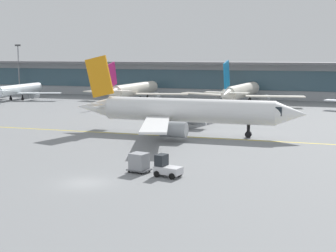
{
  "coord_description": "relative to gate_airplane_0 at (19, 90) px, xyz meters",
  "views": [
    {
      "loc": [
        20.43,
        -38.41,
        11.61
      ],
      "look_at": [
        2.46,
        16.72,
        3.0
      ],
      "focal_mm": 51.67,
      "sensor_mm": 36.0,
      "label": 1
    }
  ],
  "objects": [
    {
      "name": "gate_airplane_2",
      "position": [
        56.92,
        4.71,
        0.56
      ],
      "size": [
        29.18,
        31.51,
        10.43
      ],
      "rotation": [
        0.0,
        0.0,
        1.48
      ],
      "color": "silver",
      "rests_on": "ground_plane"
    },
    {
      "name": "gate_airplane_1",
      "position": [
        30.77,
        3.77,
        0.44
      ],
      "size": [
        28.14,
        30.26,
        10.03
      ],
      "rotation": [
        0.0,
        0.0,
        1.53
      ],
      "color": "silver",
      "rests_on": "ground_plane"
    },
    {
      "name": "taxiway_centreline_stripe",
      "position": [
        56.61,
        -41.48,
        -2.57
      ],
      "size": [
        110.0,
        1.6,
        0.01
      ],
      "primitive_type": "cube",
      "rotation": [
        0.0,
        0.0,
        0.01
      ],
      "color": "yellow",
      "rests_on": "ground_plane"
    },
    {
      "name": "cargo_dolly_lead",
      "position": [
        58.12,
        -63.05,
        -1.52
      ],
      "size": [
        2.41,
        2.03,
        1.94
      ],
      "rotation": [
        0.0,
        0.0,
        -0.23
      ],
      "color": "#595B60",
      "rests_on": "ground_plane"
    },
    {
      "name": "apron_light_mast_0",
      "position": [
        -11.89,
        17.26,
        5.39
      ],
      "size": [
        1.8,
        0.36,
        14.54
      ],
      "color": "gray",
      "rests_on": "ground_plane"
    },
    {
      "name": "ground_plane",
      "position": [
        54.93,
        -68.27,
        -2.57
      ],
      "size": [
        400.0,
        400.0,
        0.0
      ],
      "primitive_type": "plane",
      "color": "gray"
    },
    {
      "name": "baggage_tug",
      "position": [
        61.18,
        -63.76,
        -1.68
      ],
      "size": [
        2.85,
        2.1,
        2.1
      ],
      "rotation": [
        0.0,
        0.0,
        -0.23
      ],
      "color": "silver",
      "rests_on": "ground_plane"
    },
    {
      "name": "gate_airplane_0",
      "position": [
        0.0,
        0.0,
        0.0
      ],
      "size": [
        24.03,
        25.86,
        8.57
      ],
      "rotation": [
        0.0,
        0.0,
        1.62
      ],
      "color": "white",
      "rests_on": "ground_plane"
    },
    {
      "name": "taxiing_regional_jet",
      "position": [
        56.16,
        -39.49,
        0.88
      ],
      "size": [
        34.65,
        32.31,
        11.51
      ],
      "rotation": [
        0.0,
        0.0,
        0.01
      ],
      "color": "white",
      "rests_on": "ground_plane"
    },
    {
      "name": "terminal_concourse",
      "position": [
        54.93,
        23.4,
        2.35
      ],
      "size": [
        193.12,
        11.0,
        9.6
      ],
      "color": "#9EA3A8",
      "rests_on": "ground_plane"
    }
  ]
}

